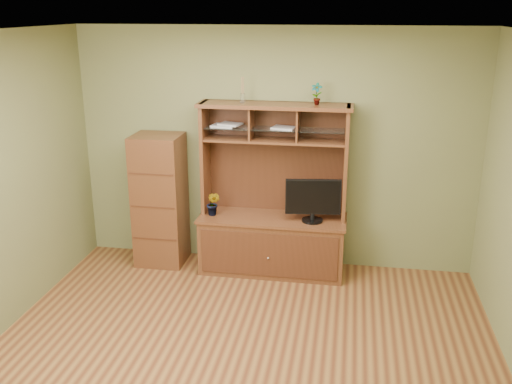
# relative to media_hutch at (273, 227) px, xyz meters

# --- Properties ---
(room) EXTENTS (4.54, 4.04, 2.74)m
(room) POSITION_rel_media_hutch_xyz_m (-0.03, -1.73, 0.83)
(room) COLOR #562C18
(room) RESTS_ON ground
(media_hutch) EXTENTS (1.66, 0.61, 1.90)m
(media_hutch) POSITION_rel_media_hutch_xyz_m (0.00, 0.00, 0.00)
(media_hutch) COLOR #472914
(media_hutch) RESTS_ON room
(monitor) EXTENTS (0.60, 0.23, 0.48)m
(monitor) POSITION_rel_media_hutch_xyz_m (0.45, -0.08, 0.38)
(monitor) COLOR black
(monitor) RESTS_ON media_hutch
(orchid_plant) EXTENTS (0.18, 0.16, 0.28)m
(orchid_plant) POSITION_rel_media_hutch_xyz_m (-0.66, -0.08, 0.27)
(orchid_plant) COLOR #396121
(orchid_plant) RESTS_ON media_hutch
(top_plant) EXTENTS (0.14, 0.11, 0.23)m
(top_plant) POSITION_rel_media_hutch_xyz_m (0.44, 0.08, 1.49)
(top_plant) COLOR #335E20
(top_plant) RESTS_ON media_hutch
(reed_diffuser) EXTENTS (0.06, 0.06, 0.28)m
(reed_diffuser) POSITION_rel_media_hutch_xyz_m (-0.35, 0.08, 1.49)
(reed_diffuser) COLOR silver
(reed_diffuser) RESTS_ON media_hutch
(magazines) EXTENTS (0.94, 0.24, 0.04)m
(magazines) POSITION_rel_media_hutch_xyz_m (-0.32, 0.08, 1.13)
(magazines) COLOR silver
(magazines) RESTS_ON media_hutch
(side_cabinet) EXTENTS (0.54, 0.50, 1.53)m
(side_cabinet) POSITION_rel_media_hutch_xyz_m (-1.31, 0.01, 0.24)
(side_cabinet) COLOR #472914
(side_cabinet) RESTS_ON room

